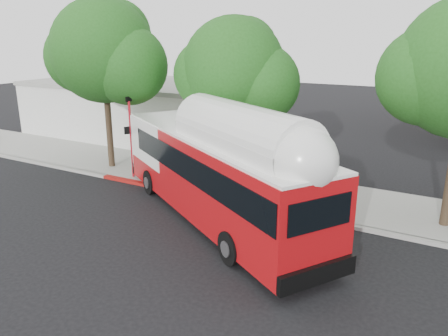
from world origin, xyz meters
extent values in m
plane|color=black|center=(0.00, 0.00, 0.00)|extent=(120.00, 120.00, 0.00)
cube|color=gray|center=(0.00, 6.50, 0.07)|extent=(60.00, 5.00, 0.15)
cube|color=gray|center=(0.00, 3.90, 0.07)|extent=(60.00, 0.30, 0.15)
cube|color=maroon|center=(-3.00, 3.90, 0.08)|extent=(10.00, 0.32, 0.16)
cylinder|color=#2D2116|center=(-9.00, 5.50, 3.04)|extent=(0.36, 0.36, 6.08)
sphere|color=#1D5117|center=(-9.00, 5.50, 6.84)|extent=(5.80, 5.80, 5.80)
sphere|color=#1D5117|center=(-7.41, 5.70, 6.08)|extent=(4.35, 4.35, 4.35)
cylinder|color=#2D2116|center=(-1.00, 6.00, 2.72)|extent=(0.36, 0.36, 5.44)
sphere|color=#1D5117|center=(-1.00, 6.00, 6.12)|extent=(5.00, 5.00, 5.00)
sphere|color=#1D5117|center=(0.38, 6.20, 5.44)|extent=(3.75, 3.75, 3.75)
cube|color=silver|center=(-14.00, 14.00, 2.00)|extent=(16.00, 10.00, 4.00)
cube|color=gray|center=(-14.00, 14.00, 4.10)|extent=(16.20, 10.20, 0.30)
cube|color=#A50B0F|center=(0.24, 1.96, 2.00)|extent=(12.84, 9.46, 3.22)
cube|color=black|center=(0.71, 1.66, 2.66)|extent=(11.74, 8.82, 1.05)
cube|color=white|center=(0.24, 1.96, 3.65)|extent=(12.79, 9.39, 0.11)
cube|color=white|center=(2.13, 0.79, 3.94)|extent=(7.20, 5.62, 0.61)
cube|color=black|center=(-5.94, 5.78, 0.55)|extent=(1.81, 2.16, 0.07)
imported|color=navy|center=(-5.94, 5.78, 1.09)|extent=(1.57, 1.97, 1.00)
cylinder|color=red|center=(-6.46, 4.49, 2.17)|extent=(0.13, 0.13, 4.33)
cube|color=black|center=(-6.46, 4.49, 4.44)|extent=(0.05, 0.43, 0.27)
camera|label=1|loc=(9.22, -13.13, 7.58)|focal=35.00mm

